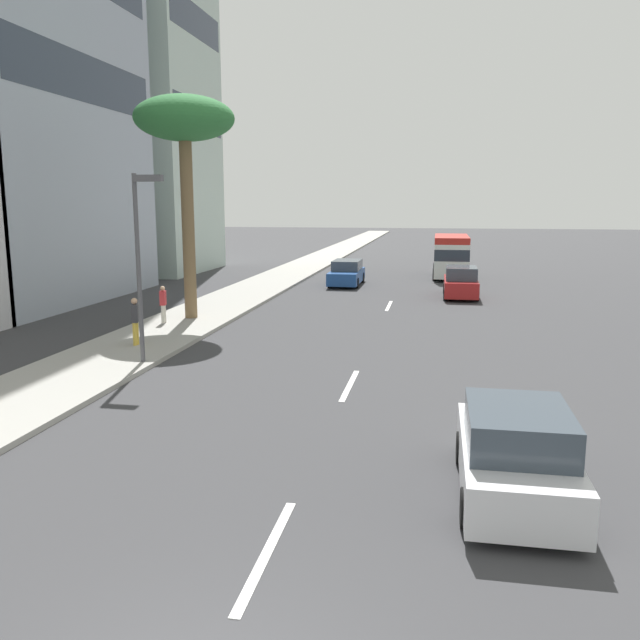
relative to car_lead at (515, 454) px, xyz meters
The scene contains 13 objects.
ground_plane 26.03m from the car_lead, ahead, with size 198.00×198.00×0.00m, color #38383A.
sidewalk_right 28.42m from the car_lead, 25.03° to the left, with size 162.00×3.74×0.15m, color #9E9B93.
lane_stripe_near 4.65m from the car_lead, 124.20° to the left, with size 3.20×0.16×0.01m, color silver.
lane_stripe_mid 7.57m from the car_lead, 30.24° to the left, with size 3.20×0.16×0.01m, color silver.
lane_stripe_far 21.52m from the car_lead, 10.16° to the left, with size 3.20×0.16×0.01m, color silver.
car_lead is the anchor object (origin of this frame).
car_second 24.91m from the car_lead, ahead, with size 4.40×1.85×1.69m.
minibus_third 34.56m from the car_lead, ahead, with size 6.64×2.39×2.89m.
car_fourth 30.06m from the car_lead, 13.61° to the left, with size 4.79×1.88×1.56m.
pedestrian_near_lamp 15.37m from the car_lead, 50.53° to the left, with size 0.38×0.32×1.68m.
pedestrian_mid_block 18.87m from the car_lead, 42.19° to the left, with size 0.36×0.28×1.56m.
palm_tree 20.95m from the car_lead, 37.93° to the left, with size 4.18×4.18×9.37m.
street_lamp 13.22m from the car_lead, 54.14° to the left, with size 0.24×0.97×5.84m.
Camera 1 is at (-5.38, -2.36, 5.10)m, focal length 36.40 mm.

